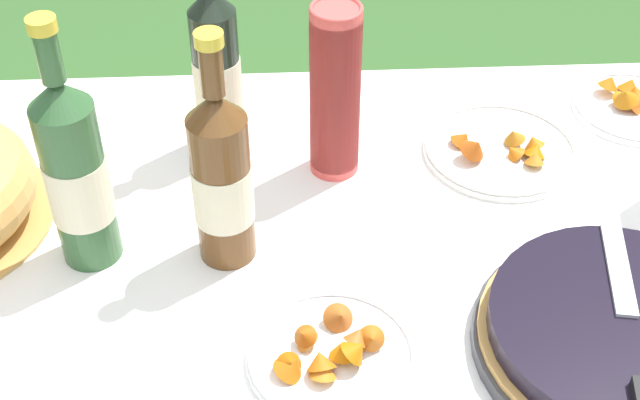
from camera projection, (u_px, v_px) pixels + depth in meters
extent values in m
cube|color=#A87A47|center=(273.00, 306.00, 1.15)|extent=(1.45, 1.02, 0.03)
cylinder|color=#A87A47|center=(616.00, 242.00, 1.74)|extent=(0.06, 0.06, 0.66)
cube|color=white|center=(272.00, 295.00, 1.14)|extent=(1.46, 1.03, 0.00)
cube|color=white|center=(270.00, 101.00, 1.56)|extent=(1.46, 0.00, 0.10)
cylinder|color=#38383D|center=(618.00, 345.00, 1.06)|extent=(0.35, 0.35, 0.02)
cylinder|color=tan|center=(621.00, 337.00, 1.05)|extent=(0.34, 0.34, 0.01)
cylinder|color=black|center=(625.00, 326.00, 1.04)|extent=(0.32, 0.32, 0.03)
cube|color=silver|center=(617.00, 259.00, 1.10)|extent=(0.06, 0.19, 0.00)
cylinder|color=#E04C47|center=(334.00, 141.00, 1.30)|extent=(0.07, 0.07, 0.09)
cylinder|color=#E04C47|center=(335.00, 134.00, 1.29)|extent=(0.07, 0.07, 0.09)
cylinder|color=#E04C47|center=(335.00, 127.00, 1.28)|extent=(0.07, 0.07, 0.09)
cylinder|color=#E04C47|center=(335.00, 120.00, 1.28)|extent=(0.07, 0.07, 0.09)
cylinder|color=#E04C47|center=(335.00, 112.00, 1.27)|extent=(0.07, 0.07, 0.09)
cylinder|color=#E04C47|center=(335.00, 105.00, 1.26)|extent=(0.07, 0.07, 0.09)
cylinder|color=#E04C47|center=(335.00, 97.00, 1.25)|extent=(0.07, 0.07, 0.09)
cylinder|color=#E04C47|center=(335.00, 89.00, 1.24)|extent=(0.07, 0.07, 0.09)
cylinder|color=#E04C47|center=(335.00, 81.00, 1.23)|extent=(0.07, 0.07, 0.09)
cylinder|color=#E04C47|center=(335.00, 73.00, 1.22)|extent=(0.07, 0.07, 0.09)
cylinder|color=#E04C47|center=(335.00, 65.00, 1.22)|extent=(0.07, 0.07, 0.09)
cylinder|color=#E04C47|center=(336.00, 57.00, 1.21)|extent=(0.07, 0.07, 0.09)
cylinder|color=#E04C47|center=(336.00, 49.00, 1.20)|extent=(0.07, 0.07, 0.09)
cylinder|color=#E04C47|center=(336.00, 40.00, 1.19)|extent=(0.07, 0.07, 0.09)
torus|color=#E04C47|center=(336.00, 9.00, 1.16)|extent=(0.07, 0.07, 0.01)
cylinder|color=#2D562D|center=(78.00, 185.00, 1.12)|extent=(0.08, 0.08, 0.24)
cylinder|color=beige|center=(79.00, 187.00, 1.12)|extent=(0.08, 0.08, 0.09)
cone|color=#2D562D|center=(58.00, 94.00, 1.03)|extent=(0.08, 0.08, 0.04)
cylinder|color=#2D562D|center=(49.00, 57.00, 0.99)|extent=(0.03, 0.03, 0.06)
cylinder|color=gold|center=(41.00, 24.00, 0.97)|extent=(0.03, 0.03, 0.02)
cylinder|color=brown|center=(223.00, 189.00, 1.12)|extent=(0.08, 0.08, 0.22)
cylinder|color=beige|center=(223.00, 192.00, 1.13)|extent=(0.08, 0.08, 0.08)
cone|color=brown|center=(215.00, 107.00, 1.04)|extent=(0.08, 0.08, 0.04)
cylinder|color=brown|center=(212.00, 70.00, 1.01)|extent=(0.03, 0.03, 0.07)
cylinder|color=gold|center=(209.00, 39.00, 0.98)|extent=(0.03, 0.03, 0.02)
cylinder|color=black|center=(218.00, 82.00, 1.30)|extent=(0.07, 0.07, 0.23)
cylinder|color=beige|center=(218.00, 84.00, 1.30)|extent=(0.07, 0.07, 0.09)
cone|color=black|center=(210.00, 0.00, 1.21)|extent=(0.07, 0.07, 0.04)
cylinder|color=white|center=(500.00, 151.00, 1.35)|extent=(0.23, 0.23, 0.01)
torus|color=white|center=(501.00, 147.00, 1.35)|extent=(0.23, 0.23, 0.01)
cone|color=#AD6208|center=(536.00, 150.00, 1.33)|extent=(0.05, 0.05, 0.04)
cone|color=#BD5B0F|center=(513.00, 151.00, 1.33)|extent=(0.04, 0.05, 0.04)
cone|color=#AC6B18|center=(514.00, 135.00, 1.35)|extent=(0.04, 0.04, 0.03)
cone|color=#C5510F|center=(463.00, 138.00, 1.35)|extent=(0.05, 0.04, 0.04)
cone|color=#B96E1C|center=(535.00, 158.00, 1.31)|extent=(0.04, 0.04, 0.03)
cone|color=#C76811|center=(534.00, 141.00, 1.33)|extent=(0.03, 0.04, 0.03)
cone|color=#A74712|center=(475.00, 147.00, 1.31)|extent=(0.06, 0.06, 0.04)
cylinder|color=white|center=(635.00, 109.00, 1.44)|extent=(0.20, 0.20, 0.01)
torus|color=white|center=(636.00, 104.00, 1.43)|extent=(0.20, 0.20, 0.01)
cone|color=#AC4E0B|center=(631.00, 102.00, 1.43)|extent=(0.05, 0.04, 0.04)
cone|color=orange|center=(623.00, 98.00, 1.42)|extent=(0.04, 0.04, 0.04)
cone|color=#A85009|center=(636.00, 93.00, 1.43)|extent=(0.05, 0.06, 0.05)
cone|color=#C66713|center=(610.00, 82.00, 1.45)|extent=(0.05, 0.05, 0.03)
cone|color=#B34A15|center=(634.00, 96.00, 1.43)|extent=(0.05, 0.05, 0.03)
cone|color=#B5630F|center=(626.00, 96.00, 1.41)|extent=(0.06, 0.06, 0.04)
cone|color=#C25518|center=(638.00, 102.00, 1.42)|extent=(0.05, 0.05, 0.05)
cone|color=#B2610E|center=(630.00, 85.00, 1.46)|extent=(0.05, 0.05, 0.04)
cylinder|color=white|center=(332.00, 357.00, 1.05)|extent=(0.20, 0.20, 0.01)
torus|color=white|center=(332.00, 353.00, 1.05)|extent=(0.20, 0.20, 0.01)
cone|color=#BE5B10|center=(320.00, 360.00, 1.02)|extent=(0.05, 0.05, 0.05)
cone|color=#B05009|center=(290.00, 363.00, 1.02)|extent=(0.04, 0.04, 0.03)
cone|color=#B2681F|center=(303.00, 337.00, 1.05)|extent=(0.05, 0.05, 0.04)
cone|color=orange|center=(323.00, 369.00, 1.01)|extent=(0.04, 0.04, 0.03)
cone|color=#B05915|center=(372.00, 339.00, 1.04)|extent=(0.05, 0.05, 0.04)
cone|color=#CE730A|center=(343.00, 348.00, 1.04)|extent=(0.04, 0.05, 0.03)
cone|color=#A6561D|center=(340.00, 317.00, 1.07)|extent=(0.05, 0.06, 0.04)
cone|color=#BC581F|center=(358.00, 335.00, 1.05)|extent=(0.04, 0.04, 0.04)
cone|color=#B1640A|center=(357.00, 349.00, 1.02)|extent=(0.05, 0.05, 0.05)
cone|color=#BA5C10|center=(292.00, 365.00, 1.02)|extent=(0.06, 0.05, 0.04)
cone|color=#A64E10|center=(303.00, 335.00, 1.04)|extent=(0.04, 0.04, 0.03)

